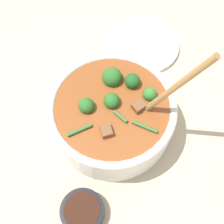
# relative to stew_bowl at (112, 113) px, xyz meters

# --- Properties ---
(ground_plane) EXTENTS (4.00, 4.00, 0.00)m
(ground_plane) POSITION_rel_stew_bowl_xyz_m (0.00, 0.00, -0.06)
(ground_plane) COLOR #C6B293
(stew_bowl) EXTENTS (0.30, 0.27, 0.28)m
(stew_bowl) POSITION_rel_stew_bowl_xyz_m (0.00, 0.00, 0.00)
(stew_bowl) COLOR white
(stew_bowl) RESTS_ON ground_plane
(condiment_bowl) EXTENTS (0.09, 0.09, 0.03)m
(condiment_bowl) POSITION_rel_stew_bowl_xyz_m (0.08, 0.19, -0.04)
(condiment_bowl) COLOR black
(condiment_bowl) RESTS_ON ground_plane
(empty_plate) EXTENTS (0.19, 0.19, 0.02)m
(empty_plate) POSITION_rel_stew_bowl_xyz_m (-0.11, -0.23, -0.05)
(empty_plate) COLOR white
(empty_plate) RESTS_ON ground_plane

